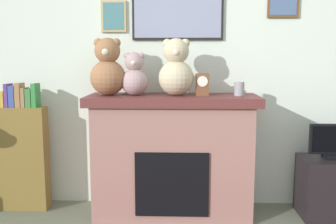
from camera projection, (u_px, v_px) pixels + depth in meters
name	position (u px, v px, depth m)	size (l,w,h in m)	color
back_wall	(196.00, 68.00, 3.65)	(5.20, 0.15, 2.60)	silver
fireplace	(173.00, 155.00, 3.45)	(1.49, 0.58, 1.08)	#996A63
bookshelf	(24.00, 152.00, 3.55)	(0.43, 0.16, 1.18)	brown
tv_stand	(333.00, 188.00, 3.40)	(0.58, 0.40, 0.53)	black
television	(336.00, 143.00, 3.35)	(0.47, 0.14, 0.31)	black
candle_jar	(239.00, 89.00, 3.33)	(0.09, 0.09, 0.12)	gray
mantel_clock	(202.00, 84.00, 3.33)	(0.11, 0.08, 0.19)	brown
teddy_bear_cream	(108.00, 70.00, 3.34)	(0.31, 0.31, 0.50)	#956443
teddy_bear_brown	(135.00, 76.00, 3.34)	(0.23, 0.23, 0.37)	#A98A8E
teddy_bear_tan	(176.00, 70.00, 3.32)	(0.30, 0.30, 0.49)	#C5B692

